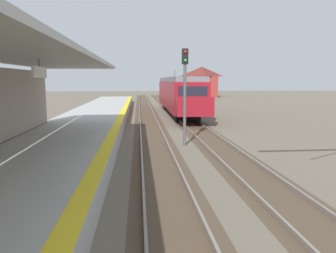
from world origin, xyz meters
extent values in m
cube|color=#A8A8A3|center=(-2.50, 16.00, 0.45)|extent=(5.00, 80.00, 0.90)
cube|color=yellow|center=(-0.25, 16.00, 0.90)|extent=(0.50, 80.00, 0.01)
cube|color=#B2B2AD|center=(-2.60, 11.09, 4.35)|extent=(4.40, 24.00, 0.16)
cube|color=white|center=(-2.20, 13.09, 3.82)|extent=(0.08, 1.40, 0.36)
cylinder|color=#333333|center=(-2.20, 13.09, 4.14)|extent=(0.03, 0.03, 0.27)
cube|color=#4C3D2D|center=(1.90, 20.00, 0.00)|extent=(2.34, 120.00, 0.01)
cube|color=slate|center=(1.18, 20.00, 0.08)|extent=(0.08, 120.00, 0.15)
cube|color=slate|center=(2.62, 20.00, 0.08)|extent=(0.08, 120.00, 0.15)
cube|color=#4C3D2D|center=(5.30, 20.00, 0.00)|extent=(2.34, 120.00, 0.01)
cube|color=slate|center=(4.58, 20.00, 0.08)|extent=(0.08, 120.00, 0.15)
cube|color=slate|center=(6.02, 20.00, 0.08)|extent=(0.08, 120.00, 0.15)
cube|color=maroon|center=(5.30, 36.06, 2.07)|extent=(2.90, 18.00, 2.70)
cube|color=slate|center=(5.30, 36.06, 3.64)|extent=(2.67, 18.00, 0.44)
cube|color=black|center=(5.30, 27.04, 2.48)|extent=(2.32, 0.06, 1.21)
cube|color=maroon|center=(5.30, 26.26, 1.60)|extent=(2.78, 1.60, 1.49)
cube|color=black|center=(6.76, 36.06, 2.48)|extent=(0.04, 15.84, 0.86)
cylinder|color=#333333|center=(5.30, 39.66, 4.31)|extent=(0.06, 0.06, 0.90)
cube|color=black|center=(5.30, 30.21, 0.36)|extent=(2.17, 2.20, 0.72)
cube|color=black|center=(5.30, 41.91, 0.36)|extent=(2.17, 2.20, 0.72)
cylinder|color=#4C4C4C|center=(3.54, 19.12, 2.20)|extent=(0.16, 0.16, 4.40)
cube|color=black|center=(3.54, 19.12, 4.80)|extent=(0.32, 0.24, 0.80)
sphere|color=red|center=(3.54, 18.98, 5.02)|extent=(0.16, 0.16, 0.16)
sphere|color=green|center=(3.54, 18.98, 4.58)|extent=(0.16, 0.16, 0.16)
cube|color=maroon|center=(14.43, 69.87, 2.20)|extent=(6.00, 4.80, 4.40)
pyramid|color=maroon|center=(14.43, 69.87, 5.40)|extent=(6.60, 5.28, 2.00)
camera|label=1|loc=(1.06, 1.92, 3.55)|focal=34.52mm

